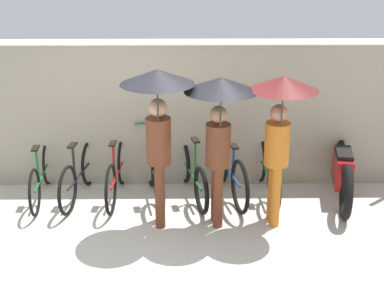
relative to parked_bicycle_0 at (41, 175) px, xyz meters
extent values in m
plane|color=beige|center=(1.66, -1.48, -0.36)|extent=(30.00, 30.00, 0.00)
cube|color=gray|center=(1.66, 0.49, 0.73)|extent=(12.40, 0.12, 2.18)
torus|color=black|center=(-0.04, 0.51, -0.02)|extent=(0.09, 0.67, 0.67)
torus|color=black|center=(0.04, -0.52, -0.02)|extent=(0.09, 0.67, 0.67)
cylinder|color=#19662D|center=(0.00, -0.01, -0.02)|extent=(0.11, 1.03, 0.04)
cylinder|color=#19662D|center=(0.01, -0.19, 0.23)|extent=(0.04, 0.04, 0.51)
cube|color=black|center=(0.01, -0.19, 0.50)|extent=(0.10, 0.21, 0.03)
cylinder|color=#19662D|center=(-0.04, 0.51, 0.30)|extent=(0.04, 0.04, 0.64)
cylinder|color=#19662D|center=(-0.04, 0.51, 0.62)|extent=(0.44, 0.06, 0.03)
torus|color=black|center=(0.62, 0.48, -0.01)|extent=(0.14, 0.70, 0.70)
torus|color=black|center=(0.49, -0.50, -0.01)|extent=(0.14, 0.70, 0.70)
cylinder|color=black|center=(0.55, -0.01, -0.01)|extent=(0.17, 0.98, 0.04)
cylinder|color=black|center=(0.53, -0.18, 0.26)|extent=(0.04, 0.04, 0.53)
cube|color=black|center=(0.53, -0.18, 0.54)|extent=(0.12, 0.21, 0.03)
cylinder|color=black|center=(0.62, 0.48, 0.33)|extent=(0.04, 0.04, 0.67)
cylinder|color=black|center=(0.62, 0.48, 0.66)|extent=(0.44, 0.09, 0.03)
torus|color=black|center=(1.13, 0.50, 0.00)|extent=(0.08, 0.72, 0.72)
torus|color=black|center=(1.08, -0.51, 0.00)|extent=(0.08, 0.72, 0.72)
cylinder|color=maroon|center=(1.11, 0.00, 0.00)|extent=(0.09, 1.01, 0.04)
cylinder|color=maroon|center=(1.10, -0.18, 0.27)|extent=(0.04, 0.04, 0.54)
cube|color=black|center=(1.10, -0.18, 0.56)|extent=(0.10, 0.20, 0.03)
cylinder|color=maroon|center=(1.13, 0.50, 0.31)|extent=(0.04, 0.04, 0.61)
cylinder|color=maroon|center=(1.13, 0.50, 0.61)|extent=(0.44, 0.05, 0.03)
torus|color=black|center=(1.57, 0.42, 0.02)|extent=(0.21, 0.76, 0.76)
torus|color=black|center=(1.75, -0.51, 0.02)|extent=(0.21, 0.76, 0.76)
cylinder|color=#19662D|center=(1.66, -0.04, 0.02)|extent=(0.22, 0.94, 0.04)
cylinder|color=#19662D|center=(1.69, -0.21, 0.27)|extent=(0.04, 0.04, 0.50)
cube|color=black|center=(1.69, -0.21, 0.53)|extent=(0.13, 0.21, 0.03)
cylinder|color=#19662D|center=(1.57, 0.42, 0.34)|extent=(0.04, 0.04, 0.64)
cylinder|color=#19662D|center=(1.57, 0.42, 0.66)|extent=(0.44, 0.11, 0.03)
torus|color=black|center=(2.09, 0.54, -0.02)|extent=(0.21, 0.67, 0.68)
torus|color=black|center=(2.33, -0.50, -0.02)|extent=(0.21, 0.67, 0.68)
cylinder|color=#19662D|center=(2.21, 0.02, -0.02)|extent=(0.27, 1.04, 0.04)
cylinder|color=#19662D|center=(2.25, -0.16, 0.28)|extent=(0.04, 0.04, 0.60)
cube|color=black|center=(2.25, -0.16, 0.60)|extent=(0.13, 0.22, 0.03)
cylinder|color=#19662D|center=(2.09, 0.54, 0.36)|extent=(0.04, 0.04, 0.76)
cylinder|color=#19662D|center=(2.09, 0.54, 0.74)|extent=(0.43, 0.13, 0.03)
torus|color=black|center=(2.66, 0.54, 0.03)|extent=(0.21, 0.76, 0.77)
torus|color=black|center=(2.87, -0.48, 0.03)|extent=(0.21, 0.76, 0.77)
cylinder|color=#19478C|center=(2.76, 0.03, 0.03)|extent=(0.24, 1.03, 0.04)
cylinder|color=#19478C|center=(2.80, -0.15, 0.26)|extent=(0.04, 0.04, 0.46)
cube|color=black|center=(2.80, -0.15, 0.50)|extent=(0.13, 0.21, 0.03)
cylinder|color=#19478C|center=(2.66, 0.54, 0.34)|extent=(0.04, 0.04, 0.62)
cylinder|color=#19478C|center=(2.66, 0.54, 0.65)|extent=(0.44, 0.11, 0.03)
torus|color=black|center=(3.29, 0.57, 0.01)|extent=(0.09, 0.74, 0.74)
torus|color=black|center=(3.34, -0.47, 0.01)|extent=(0.09, 0.74, 0.74)
cylinder|color=#19662D|center=(3.31, 0.05, 0.01)|extent=(0.09, 1.04, 0.04)
cylinder|color=#19662D|center=(3.32, -0.13, 0.27)|extent=(0.04, 0.04, 0.51)
cube|color=black|center=(3.32, -0.13, 0.54)|extent=(0.10, 0.20, 0.03)
cylinder|color=#19662D|center=(3.29, 0.57, 0.35)|extent=(0.04, 0.04, 0.68)
cylinder|color=#19662D|center=(3.29, 0.57, 0.69)|extent=(0.44, 0.05, 0.03)
cylinder|color=brown|center=(1.77, -0.72, 0.09)|extent=(0.13, 0.13, 0.89)
cylinder|color=brown|center=(1.78, -0.90, 0.09)|extent=(0.13, 0.13, 0.89)
cylinder|color=brown|center=(1.77, -0.81, 0.84)|extent=(0.32, 0.32, 0.61)
sphere|color=tan|center=(1.77, -0.81, 1.28)|extent=(0.23, 0.23, 0.23)
cylinder|color=#332D28|center=(1.78, -0.95, 1.24)|extent=(0.02, 0.02, 0.74)
cone|color=black|center=(1.78, -0.95, 1.70)|extent=(0.90, 0.90, 0.18)
cylinder|color=brown|center=(2.52, -0.71, 0.06)|extent=(0.13, 0.13, 0.84)
cylinder|color=brown|center=(2.54, -0.89, 0.06)|extent=(0.13, 0.13, 0.84)
cylinder|color=brown|center=(2.53, -0.80, 0.77)|extent=(0.32, 0.32, 0.57)
sphere|color=tan|center=(2.53, -0.80, 1.18)|extent=(0.22, 0.22, 0.22)
cylinder|color=#332D28|center=(2.54, -0.94, 1.16)|extent=(0.02, 0.02, 0.71)
cone|color=black|center=(2.54, -0.94, 1.60)|extent=(0.90, 0.90, 0.18)
cylinder|color=#C66B1E|center=(3.28, -0.70, 0.07)|extent=(0.13, 0.13, 0.85)
cylinder|color=#C66B1E|center=(3.29, -0.88, 0.07)|extent=(0.13, 0.13, 0.85)
cylinder|color=#C66B1E|center=(3.29, -0.79, 0.78)|extent=(0.32, 0.32, 0.58)
sphere|color=tan|center=(3.29, -0.79, 1.19)|extent=(0.22, 0.22, 0.22)
cylinder|color=#332D28|center=(3.30, -0.93, 1.17)|extent=(0.02, 0.02, 0.72)
cone|color=#591919|center=(3.30, -0.93, 1.61)|extent=(0.86, 0.86, 0.18)
torus|color=black|center=(4.52, 0.57, 0.02)|extent=(0.24, 0.76, 0.76)
torus|color=black|center=(4.29, -0.67, 0.02)|extent=(0.24, 0.76, 0.76)
cube|color=maroon|center=(4.40, -0.05, 0.10)|extent=(0.36, 0.73, 0.44)
cube|color=black|center=(4.40, -0.05, 0.35)|extent=(0.30, 0.52, 0.06)
cylinder|color=#B2B2B7|center=(4.52, 0.57, 0.57)|extent=(0.58, 0.14, 0.03)
camera|label=1|loc=(2.12, -7.16, 3.23)|focal=50.00mm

